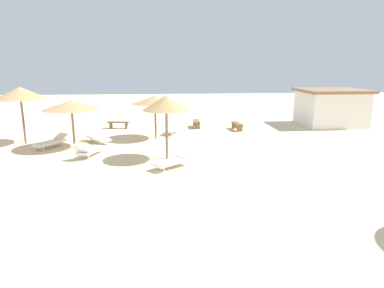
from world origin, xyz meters
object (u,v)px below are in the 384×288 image
parasol_2 (155,100)px  parasol_4 (20,93)px  lounger_2 (173,129)px  bench_0 (119,124)px  parasol_3 (166,103)px  parasol_0 (71,105)px  lounger_5 (98,137)px  bench_1 (237,125)px  beach_cabana (331,107)px  lounger_4 (52,142)px  lounger_0 (89,150)px  lounger_3 (173,160)px  bench_2 (196,123)px

parasol_2 → parasol_4: (-7.31, -0.75, 0.51)m
lounger_2 → bench_0: bearing=151.5°
parasol_3 → parasol_0: bearing=151.9°
lounger_5 → bench_1: size_ratio=1.24×
bench_1 → lounger_2: bearing=-169.8°
beach_cabana → parasol_0: bearing=-162.5°
parasol_2 → lounger_4: parasol_2 is taller
parasol_2 → parasol_3: size_ratio=0.90×
lounger_0 → lounger_2: lounger_0 is taller
parasol_4 → beach_cabana: bearing=11.7°
parasol_0 → beach_cabana: bearing=17.5°
parasol_2 → parasol_0: bearing=-155.9°
parasol_3 → beach_cabana: 14.42m
lounger_4 → bench_0: 5.92m
lounger_4 → bench_1: 11.69m
parasol_4 → lounger_0: bearing=-36.8°
parasol_4 → parasol_0: bearing=-21.6°
lounger_3 → beach_cabana: size_ratio=0.42×
parasol_0 → bench_1: bearing=22.7°
parasol_3 → bench_1: (4.83, 6.72, -2.30)m
parasol_4 → bench_2: 11.16m
lounger_0 → bench_0: bearing=86.0°
lounger_5 → bench_0: size_ratio=1.23×
parasol_4 → lounger_2: bearing=14.1°
lounger_4 → lounger_5: bearing=21.4°
lounger_0 → parasol_4: bearing=143.2°
bench_0 → lounger_3: bearing=-69.4°
parasol_3 → lounger_0: bearing=169.4°
lounger_0 → beach_cabana: bearing=24.8°
parasol_4 → beach_cabana: 20.37m
bench_1 → beach_cabana: size_ratio=0.34×
bench_1 → beach_cabana: bearing=9.8°
parasol_0 → bench_0: (1.69, 5.30, -1.94)m
lounger_4 → bench_1: size_ratio=1.28×
lounger_2 → beach_cabana: 11.74m
lounger_0 → bench_1: 10.50m
parasol_4 → bench_2: bearing=21.8°
lounger_0 → beach_cabana: (15.72, 7.25, 1.00)m
lounger_5 → beach_cabana: 16.45m
parasol_0 → lounger_5: size_ratio=1.56×
lounger_0 → lounger_4: size_ratio=1.00×
lounger_4 → parasol_0: bearing=-7.0°
parasol_3 → lounger_2: parasol_3 is taller
lounger_3 → parasol_3: bearing=100.5°
parasol_2 → lounger_5: size_ratio=1.41×
lounger_5 → parasol_2: bearing=15.2°
parasol_0 → parasol_2: size_ratio=1.11×
parasol_2 → bench_1: 6.18m
parasol_0 → parasol_2: 4.74m
parasol_2 → lounger_2: (1.05, 1.36, -2.00)m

